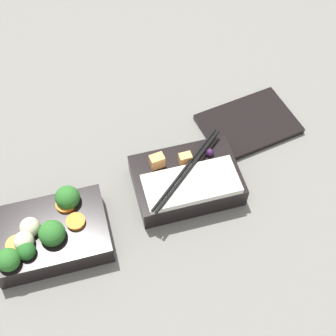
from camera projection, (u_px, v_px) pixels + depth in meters
ground_plane at (123, 215)px, 0.81m from camera, size 3.00×3.00×0.00m
bento_tray_vegetable at (50, 234)px, 0.76m from camera, size 0.18×0.13×0.08m
bento_tray_rice at (187, 181)px, 0.82m from camera, size 0.18×0.14×0.07m
bento_lid at (248, 124)px, 0.92m from camera, size 0.20×0.15×0.01m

